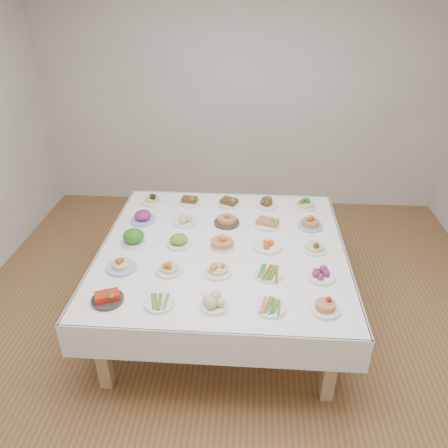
# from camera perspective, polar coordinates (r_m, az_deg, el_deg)

# --- Properties ---
(room_envelope) EXTENTS (5.02, 5.02, 2.81)m
(room_envelope) POSITION_cam_1_polar(r_m,az_deg,el_deg) (2.99, 1.42, 12.87)
(room_envelope) COLOR olive
(room_envelope) RESTS_ON ground
(display_table) EXTENTS (2.02, 2.02, 0.75)m
(display_table) POSITION_cam_1_polar(r_m,az_deg,el_deg) (3.65, -0.16, -3.91)
(display_table) COLOR white
(display_table) RESTS_ON ground
(dish_0) EXTENTS (0.22, 0.22, 0.10)m
(dish_0) POSITION_cam_1_polar(r_m,az_deg,el_deg) (3.13, -15.02, -9.11)
(dish_0) COLOR #2F2C29
(dish_0) RESTS_ON display_table
(dish_1) EXTENTS (0.21, 0.21, 0.05)m
(dish_1) POSITION_cam_1_polar(r_m,az_deg,el_deg) (3.04, -8.41, -10.08)
(dish_1) COLOR white
(dish_1) RESTS_ON display_table
(dish_2) EXTENTS (0.19, 0.19, 0.09)m
(dish_2) POSITION_cam_1_polar(r_m,az_deg,el_deg) (2.98, -1.28, -10.13)
(dish_2) COLOR white
(dish_2) RESTS_ON display_table
(dish_3) EXTENTS (0.20, 0.20, 0.05)m
(dish_3) POSITION_cam_1_polar(r_m,az_deg,el_deg) (2.99, 6.11, -10.73)
(dish_3) COLOR white
(dish_3) RESTS_ON display_table
(dish_4) EXTENTS (0.20, 0.20, 0.11)m
(dish_4) POSITION_cam_1_polar(r_m,az_deg,el_deg) (3.02, 13.12, -10.27)
(dish_4) COLOR white
(dish_4) RESTS_ON display_table
(dish_5) EXTENTS (0.23, 0.23, 0.11)m
(dish_5) POSITION_cam_1_polar(r_m,az_deg,el_deg) (3.41, -13.28, -5.06)
(dish_5) COLOR #4C66B2
(dish_5) RESTS_ON display_table
(dish_6) EXTENTS (0.20, 0.20, 0.10)m
(dish_6) POSITION_cam_1_polar(r_m,az_deg,el_deg) (3.32, -7.18, -5.53)
(dish_6) COLOR white
(dish_6) RESTS_ON display_table
(dish_7) EXTENTS (0.22, 0.22, 0.12)m
(dish_7) POSITION_cam_1_polar(r_m,az_deg,el_deg) (3.28, -0.80, -5.62)
(dish_7) COLOR white
(dish_7) RESTS_ON display_table
(dish_8) EXTENTS (0.21, 0.21, 0.05)m
(dish_8) POSITION_cam_1_polar(r_m,az_deg,el_deg) (3.28, 5.85, -6.37)
(dish_8) COLOR white
(dish_8) RESTS_ON display_table
(dish_9) EXTENTS (0.21, 0.21, 0.08)m
(dish_9) POSITION_cam_1_polar(r_m,az_deg,el_deg) (3.32, 12.54, -6.44)
(dish_9) COLOR white
(dish_9) RESTS_ON display_table
(dish_10) EXTENTS (0.21, 0.21, 0.12)m
(dish_10) POSITION_cam_1_polar(r_m,az_deg,el_deg) (3.69, -11.72, -1.74)
(dish_10) COLOR white
(dish_10) RESTS_ON display_table
(dish_11) EXTENTS (0.20, 0.20, 0.12)m
(dish_11) POSITION_cam_1_polar(r_m,az_deg,el_deg) (3.62, -5.92, -2.02)
(dish_11) COLOR white
(dish_11) RESTS_ON display_table
(dish_12) EXTENTS (0.19, 0.19, 0.12)m
(dish_12) POSITION_cam_1_polar(r_m,az_deg,el_deg) (3.57, -0.26, -2.30)
(dish_12) COLOR white
(dish_12) RESTS_ON display_table
(dish_13) EXTENTS (0.23, 0.23, 0.09)m
(dish_13) POSITION_cam_1_polar(r_m,az_deg,el_deg) (3.59, 5.75, -2.68)
(dish_13) COLOR white
(dish_13) RESTS_ON display_table
(dish_14) EXTENTS (0.20, 0.20, 0.11)m
(dish_14) POSITION_cam_1_polar(r_m,az_deg,el_deg) (3.61, 11.72, -2.73)
(dish_14) COLOR white
(dish_14) RESTS_ON display_table
(dish_15) EXTENTS (0.22, 0.22, 0.12)m
(dish_15) POSITION_cam_1_polar(r_m,az_deg,el_deg) (4.01, -10.55, 1.00)
(dish_15) COLOR #4C66B2
(dish_15) RESTS_ON display_table
(dish_16) EXTENTS (0.22, 0.22, 0.09)m
(dish_16) POSITION_cam_1_polar(r_m,az_deg,el_deg) (3.94, -5.11, 0.57)
(dish_16) COLOR white
(dish_16) RESTS_ON display_table
(dish_17) EXTENTS (0.24, 0.23, 0.14)m
(dish_17) POSITION_cam_1_polar(r_m,az_deg,el_deg) (3.89, 0.36, 0.88)
(dish_17) COLOR #2F2C29
(dish_17) RESTS_ON display_table
(dish_18) EXTENTS (0.22, 0.22, 0.11)m
(dish_18) POSITION_cam_1_polar(r_m,az_deg,el_deg) (3.89, 5.72, 0.36)
(dish_18) COLOR white
(dish_18) RESTS_ON display_table
(dish_19) EXTENTS (0.21, 0.21, 0.11)m
(dish_19) POSITION_cam_1_polar(r_m,az_deg,el_deg) (3.93, 11.21, 0.21)
(dish_19) COLOR #4C66B2
(dish_19) RESTS_ON display_table
(dish_20) EXTENTS (0.21, 0.21, 0.10)m
(dish_20) POSITION_cam_1_polar(r_m,az_deg,el_deg) (4.34, -9.35, 3.31)
(dish_20) COLOR white
(dish_20) RESTS_ON display_table
(dish_21) EXTENTS (0.20, 0.20, 0.09)m
(dish_21) POSITION_cam_1_polar(r_m,az_deg,el_deg) (4.28, -4.51, 3.07)
(dish_21) COLOR white
(dish_21) RESTS_ON display_table
(dish_22) EXTENTS (0.21, 0.21, 0.09)m
(dish_22) POSITION_cam_1_polar(r_m,az_deg,el_deg) (4.23, 0.69, 2.90)
(dish_22) COLOR white
(dish_22) RESTS_ON display_table
(dish_23) EXTENTS (0.22, 0.22, 0.10)m
(dish_23) POSITION_cam_1_polar(r_m,az_deg,el_deg) (4.22, 5.59, 2.83)
(dish_23) COLOR white
(dish_23) RESTS_ON display_table
(dish_24) EXTENTS (0.21, 0.21, 0.12)m
(dish_24) POSITION_cam_1_polar(r_m,az_deg,el_deg) (4.26, 10.58, 2.82)
(dish_24) COLOR white
(dish_24) RESTS_ON display_table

